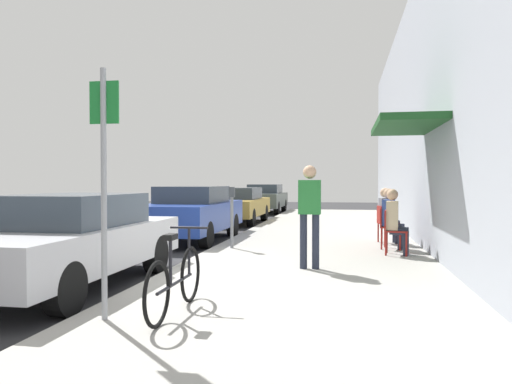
{
  "coord_description": "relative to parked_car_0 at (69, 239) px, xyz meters",
  "views": [
    {
      "loc": [
        2.85,
        -7.5,
        1.55
      ],
      "look_at": [
        0.49,
        5.43,
        1.28
      ],
      "focal_mm": 34.31,
      "sensor_mm": 36.0,
      "label": 1
    }
  ],
  "objects": [
    {
      "name": "bicycle_0",
      "position": [
        2.15,
        -1.46,
        -0.23
      ],
      "size": [
        0.46,
        1.71,
        0.9
      ],
      "color": "black",
      "rests_on": "sidewalk_slab"
    },
    {
      "name": "cafe_chair_0",
      "position": [
        4.87,
        3.41,
        -0.09
      ],
      "size": [
        0.49,
        0.49,
        0.87
      ],
      "color": "maroon",
      "rests_on": "sidewalk_slab"
    },
    {
      "name": "parked_car_1",
      "position": [
        -0.0,
        5.77,
        0.04
      ],
      "size": [
        1.8,
        4.4,
        1.43
      ],
      "color": "navy",
      "rests_on": "ground_plane"
    },
    {
      "name": "parked_car_3",
      "position": [
        0.0,
        17.65,
        0.03
      ],
      "size": [
        1.8,
        4.4,
        1.43
      ],
      "color": "#47514C",
      "rests_on": "ground_plane"
    },
    {
      "name": "ground_plane",
      "position": [
        1.1,
        1.0,
        -0.71
      ],
      "size": [
        60.0,
        60.0,
        0.0
      ],
      "primitive_type": "plane",
      "color": "#2D2D30"
    },
    {
      "name": "seated_patron_1",
      "position": [
        4.93,
        4.24,
        0.1
      ],
      "size": [
        0.5,
        0.45,
        1.29
      ],
      "color": "#232838",
      "rests_on": "sidewalk_slab"
    },
    {
      "name": "parked_car_0",
      "position": [
        0.0,
        0.0,
        0.0
      ],
      "size": [
        1.8,
        4.4,
        1.37
      ],
      "color": "#B7B7BC",
      "rests_on": "ground_plane"
    },
    {
      "name": "pedestrian_standing",
      "position": [
        3.38,
        1.54,
        0.41
      ],
      "size": [
        0.36,
        0.22,
        1.7
      ],
      "color": "#232838",
      "rests_on": "sidewalk_slab"
    },
    {
      "name": "sidewalk_slab",
      "position": [
        3.35,
        3.0,
        -0.65
      ],
      "size": [
        4.5,
        32.0,
        0.12
      ],
      "primitive_type": "cube",
      "color": "#9E9B93",
      "rests_on": "ground_plane"
    },
    {
      "name": "cafe_chair_1",
      "position": [
        4.87,
        4.26,
        -0.09
      ],
      "size": [
        0.54,
        0.54,
        0.87
      ],
      "color": "maroon",
      "rests_on": "sidewalk_slab"
    },
    {
      "name": "building_facade",
      "position": [
        5.75,
        3.0,
        2.51
      ],
      "size": [
        1.4,
        32.0,
        6.45
      ],
      "color": "#999EA8",
      "rests_on": "ground_plane"
    },
    {
      "name": "seated_patron_0",
      "position": [
        4.93,
        3.41,
        0.1
      ],
      "size": [
        0.46,
        0.4,
        1.29
      ],
      "color": "#232838",
      "rests_on": "sidewalk_slab"
    },
    {
      "name": "cafe_chair_2",
      "position": [
        4.87,
        5.24,
        -0.09
      ],
      "size": [
        0.5,
        0.5,
        0.87
      ],
      "color": "maroon",
      "rests_on": "sidewalk_slab"
    },
    {
      "name": "street_sign",
      "position": [
        1.5,
        -1.81,
        0.93
      ],
      "size": [
        0.32,
        0.06,
        2.6
      ],
      "color": "gray",
      "rests_on": "sidewalk_slab"
    },
    {
      "name": "parked_car_2",
      "position": [
        0.0,
        11.3,
        -0.01
      ],
      "size": [
        1.8,
        4.4,
        1.33
      ],
      "color": "#A58433",
      "rests_on": "ground_plane"
    },
    {
      "name": "parking_meter",
      "position": [
        1.55,
        3.77,
        0.17
      ],
      "size": [
        0.12,
        0.1,
        1.32
      ],
      "color": "slate",
      "rests_on": "sidewalk_slab"
    },
    {
      "name": "seated_patron_2",
      "position": [
        4.93,
        5.25,
        0.1
      ],
      "size": [
        0.47,
        0.41,
        1.29
      ],
      "color": "#232838",
      "rests_on": "sidewalk_slab"
    }
  ]
}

